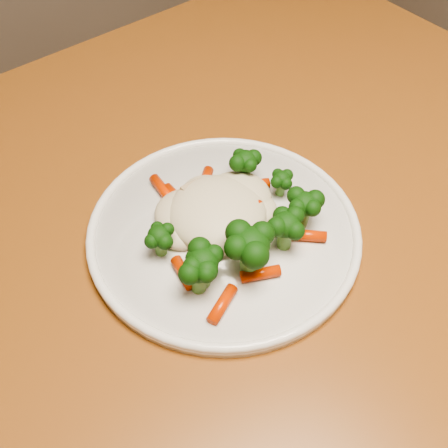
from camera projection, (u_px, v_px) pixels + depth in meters
name	position (u px, v px, depth m)	size (l,w,h in m)	color
dining_table	(159.00, 304.00, 0.67)	(1.33, 0.98, 0.75)	#965622
plate	(224.00, 233.00, 0.60)	(0.29, 0.29, 0.01)	white
meal	(230.00, 221.00, 0.58)	(0.19, 0.20, 0.05)	beige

